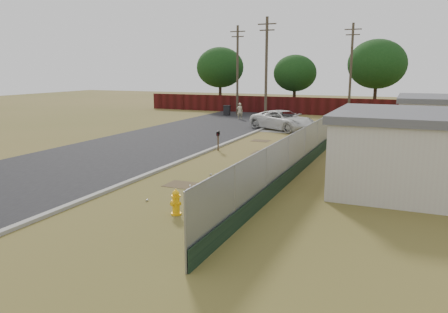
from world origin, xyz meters
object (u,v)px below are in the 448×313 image
at_px(pickup_truck, 283,120).
at_px(pedestrian, 240,111).
at_px(fire_hydrant, 176,203).
at_px(mailbox, 218,135).
at_px(trash_bin, 227,110).

distance_m(pickup_truck, pedestrian, 8.11).
height_order(pickup_truck, pedestrian, pedestrian).
height_order(fire_hydrant, pedestrian, pedestrian).
relative_size(fire_hydrant, mailbox, 0.75).
xyz_separation_m(pedestrian, trash_bin, (-2.47, 2.74, -0.25)).
height_order(pedestrian, trash_bin, pedestrian).
relative_size(fire_hydrant, pickup_truck, 0.16).
bearing_deg(mailbox, pedestrian, 106.73).
bearing_deg(fire_hydrant, trash_bin, 109.74).
xyz_separation_m(fire_hydrant, pedestrian, (-8.10, 26.72, 0.37)).
xyz_separation_m(fire_hydrant, pickup_truck, (-2.28, 21.07, 0.36)).
bearing_deg(trash_bin, pedestrian, -47.94).
height_order(mailbox, pedestrian, pedestrian).
bearing_deg(mailbox, trash_bin, 111.31).
height_order(fire_hydrant, mailbox, mailbox).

